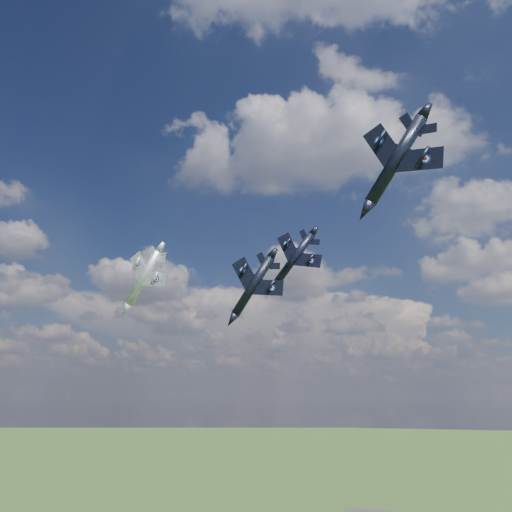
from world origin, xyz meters
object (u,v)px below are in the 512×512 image
(jet_lead_navy, at_px, (253,286))
(jet_high_navy, at_px, (295,258))
(jet_right_navy, at_px, (396,160))
(jet_left_silver, at_px, (144,278))

(jet_lead_navy, xyz_separation_m, jet_high_navy, (6.45, 5.94, 6.27))
(jet_lead_navy, distance_m, jet_right_navy, 44.45)
(jet_left_silver, bearing_deg, jet_lead_navy, 22.60)
(jet_lead_navy, bearing_deg, jet_right_navy, -52.11)
(jet_right_navy, distance_m, jet_left_silver, 57.10)
(jet_high_navy, relative_size, jet_left_silver, 0.96)
(jet_high_navy, bearing_deg, jet_left_silver, -159.08)
(jet_lead_navy, height_order, jet_high_navy, jet_high_navy)
(jet_high_navy, bearing_deg, jet_right_navy, -61.87)
(jet_right_navy, distance_m, jet_high_navy, 46.11)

